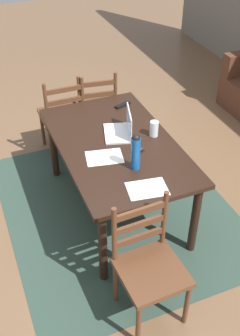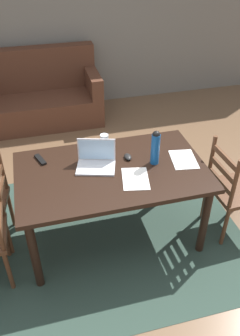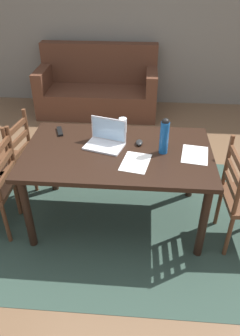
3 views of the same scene
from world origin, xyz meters
The scene contains 13 objects.
ground_plane centered at (0.00, 0.00, 0.00)m, with size 14.00×14.00×0.00m, color brown.
area_rug centered at (0.00, 0.00, 0.00)m, with size 2.41×2.05×0.01m, color #2D4238.
wall_back centered at (0.00, 2.97, 1.35)m, with size 8.00×0.12×2.70m, color slate.
dining_table centered at (0.00, 0.00, 0.67)m, with size 1.60×0.96×0.76m.
chair_left_far centered at (-1.09, 0.19, 0.46)m, with size 0.50×0.50×0.95m.
couch centered at (-0.52, 2.49, 0.36)m, with size 1.80×0.80×1.00m.
laptop centered at (-0.11, 0.10, 0.81)m, with size 0.37×0.30×0.23m.
water_bottle centered at (0.38, 0.01, 0.92)m, with size 0.07×0.07×0.31m.
drinking_glass centered at (0.02, 0.34, 0.83)m, with size 0.07×0.07×0.14m, color silver.
computer_mouse centered at (0.18, 0.13, 0.77)m, with size 0.06×0.10×0.03m, color black.
tv_remote centered at (-0.57, 0.29, 0.77)m, with size 0.04×0.17×0.02m, color black.
paper_stack_left centered at (0.16, -0.17, 0.76)m, with size 0.21×0.30×0.00m, color white.
paper_stack_right centered at (0.64, -0.01, 0.76)m, with size 0.21×0.30×0.00m, color white.
Camera 3 is at (0.20, -2.34, 2.18)m, focal length 34.63 mm.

